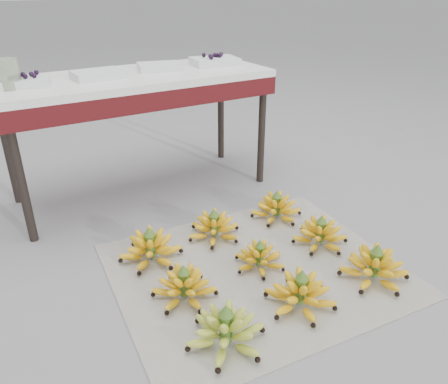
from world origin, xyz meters
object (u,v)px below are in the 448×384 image
bunch_back_center (214,227)px  tray_far_left (23,82)px  bunch_mid_right (320,234)px  vendor_table (136,89)px  bunch_front_right (374,267)px  glass_jar (8,74)px  bunch_front_left (226,331)px  tray_right (160,67)px  bunch_back_right (276,208)px  bunch_mid_left (184,287)px  newspaper_mat (256,270)px  bunch_back_left (151,248)px  bunch_mid_center (260,258)px  tray_left (98,74)px  tray_far_right (215,61)px  bunch_front_center (300,293)px

bunch_back_center → tray_far_left: size_ratio=1.26×
bunch_mid_right → vendor_table: size_ratio=0.23×
bunch_front_right → glass_jar: (-1.17, 1.33, 0.73)m
bunch_front_left → tray_right: (0.40, 1.40, 0.68)m
bunch_front_left → bunch_back_right: 0.98m
bunch_mid_left → bunch_front_right: bearing=-32.9°
newspaper_mat → bunch_back_left: 0.50m
bunch_front_left → bunch_front_right: (0.75, -0.01, 0.00)m
bunch_front_right → tray_far_left: bearing=118.7°
bunch_mid_center → tray_left: tray_left is taller
bunch_front_left → bunch_back_center: bearing=79.0°
newspaper_mat → bunch_front_left: bunch_front_left is taller
newspaper_mat → tray_left: (-0.33, 1.04, 0.74)m
bunch_back_center → tray_right: bearing=109.1°
bunch_mid_center → tray_far_left: size_ratio=0.83×
glass_jar → bunch_mid_left: bearing=-68.6°
bunch_front_right → bunch_mid_center: bearing=128.2°
bunch_front_right → vendor_table: size_ratio=0.23×
tray_far_left → tray_far_right: 1.10m
bunch_back_left → newspaper_mat: bearing=-23.7°
bunch_mid_center → tray_left: bearing=109.7°
tray_far_left → tray_left: 0.37m
bunch_back_left → bunch_back_right: size_ratio=1.14×
bunch_front_center → bunch_mid_left: bunch_front_center is taller
tray_left → bunch_mid_center: bearing=-70.8°
bunch_back_right → tray_right: tray_right is taller
bunch_mid_left → bunch_back_left: 0.33m
bunch_back_left → tray_far_right: tray_far_right is taller
bunch_front_center → bunch_mid_center: 0.30m
tray_far_right → glass_jar: 1.17m
newspaper_mat → tray_far_left: size_ratio=4.41×
bunch_front_center → vendor_table: (-0.13, 1.34, 0.58)m
bunch_mid_right → bunch_back_right: bunch_back_right is taller
bunch_front_center → glass_jar: (-0.78, 1.30, 0.73)m
bunch_mid_right → tray_right: tray_right is taller
bunch_back_left → vendor_table: (0.26, 0.73, 0.57)m
newspaper_mat → glass_jar: 1.50m
bunch_mid_left → bunch_back_right: 0.82m
bunch_mid_left → tray_right: bearing=58.7°
tray_far_left → tray_right: 0.75m
bunch_back_right → tray_right: (-0.33, 0.74, 0.68)m
tray_far_left → tray_right: size_ratio=1.02×
vendor_table → tray_far_right: 0.53m
bunch_front_left → tray_far_left: (-0.35, 1.36, 0.68)m
bunch_front_right → vendor_table: 1.58m
vendor_table → tray_left: size_ratio=5.72×
bunch_mid_right → bunch_back_right: bearing=70.3°
bunch_back_right → tray_left: tray_left is taller
tray_left → newspaper_mat: bearing=-72.3°
tray_right → vendor_table: bearing=-168.4°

